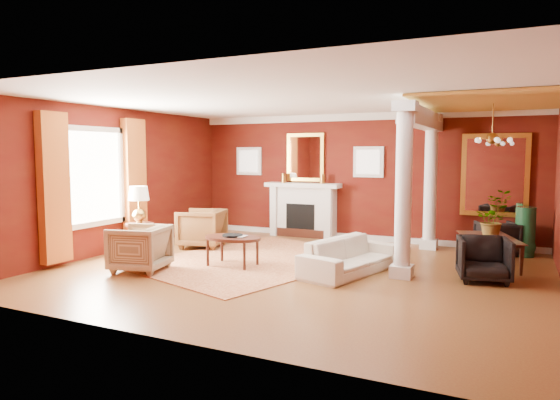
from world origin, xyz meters
The scene contains 27 objects.
ground centered at (0.00, 0.00, 0.00)m, with size 8.00×8.00×0.00m, color brown.
room_shell centered at (0.00, 0.00, 2.02)m, with size 8.04×7.04×2.92m.
fireplace centered at (-1.30, 3.32, 0.65)m, with size 1.85×0.42×1.29m.
overmantel_mirror centered at (-1.30, 3.45, 1.90)m, with size 0.95×0.07×1.15m.
flank_window_left centered at (-2.85, 3.46, 1.80)m, with size 0.70×0.07×0.70m.
flank_window_right centered at (0.25, 3.46, 1.80)m, with size 0.70×0.07×0.70m.
left_window centered at (-3.89, -0.60, 1.42)m, with size 0.21×2.55×2.60m.
column_front centered at (1.70, 0.30, 1.43)m, with size 0.36×0.36×2.80m.
column_back centered at (1.70, 3.00, 1.43)m, with size 0.36×0.36×2.80m.
header_beam centered at (1.70, 1.90, 2.62)m, with size 0.30×3.20×0.32m, color silver.
amber_ceiling centered at (2.85, 1.75, 2.87)m, with size 2.30×3.40×0.04m, color gold.
dining_mirror centered at (2.90, 3.45, 1.55)m, with size 1.30×0.07×1.70m.
chandelier centered at (2.90, 1.80, 2.25)m, with size 0.60×0.62×0.75m.
crown_trim centered at (0.00, 3.46, 2.82)m, with size 8.00×0.08×0.16m, color silver.
base_trim centered at (0.00, 3.46, 0.06)m, with size 8.00×0.08×0.12m, color silver.
rug centered at (-1.05, 0.41, 0.01)m, with size 3.11×4.15×0.02m, color maroon.
sofa centered at (0.86, 0.22, 0.39)m, with size 1.98×0.58×0.77m, color beige.
armchair_leopard centered at (-2.68, 1.08, 0.45)m, with size 0.88×0.82×0.90m, color black.
armchair_stripe centered at (-2.39, -1.18, 0.43)m, with size 0.84×0.79×0.87m, color tan.
coffee_table centered at (-1.17, -0.17, 0.49)m, with size 1.06×1.06×0.53m.
coffee_book centered at (-1.10, -0.16, 0.65)m, with size 0.17×0.02×0.24m, color black.
side_table centered at (-3.28, -0.17, 0.90)m, with size 0.54×0.54×1.36m.
dining_table centered at (2.94, 1.80, 0.41)m, with size 1.48×0.52×0.82m, color black.
dining_chair_near centered at (2.90, 0.60, 0.38)m, with size 0.75×0.70×0.77m, color black.
dining_chair_far centered at (3.00, 3.00, 0.36)m, with size 0.70×0.65×0.72m, color black.
green_urn centered at (3.50, 3.00, 0.38)m, with size 0.41×0.41×0.97m.
potted_plant centered at (2.96, 1.78, 1.06)m, with size 0.54×0.60×0.47m, color #26591E.
Camera 1 is at (3.32, -7.65, 1.98)m, focal length 32.00 mm.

